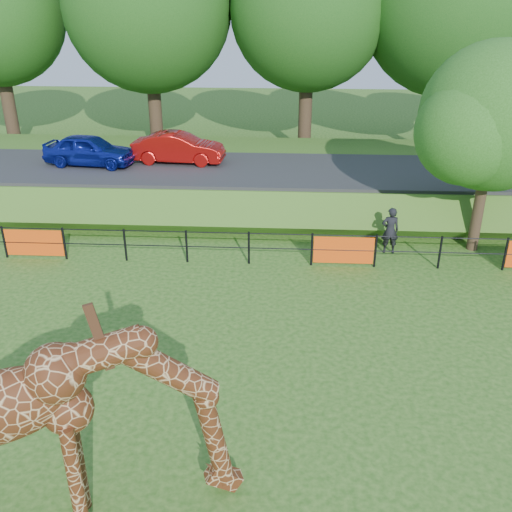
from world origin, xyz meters
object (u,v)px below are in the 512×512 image
(car_blue, at_px, (90,150))
(tree_east, at_px, (496,122))
(giraffe, at_px, (81,435))
(car_red, at_px, (179,148))
(visitor, at_px, (390,230))

(car_blue, xyz_separation_m, tree_east, (14.60, -4.49, 2.23))
(giraffe, bearing_deg, car_red, 76.14)
(visitor, height_order, tree_east, tree_east)
(giraffe, height_order, visitor, giraffe)
(visitor, bearing_deg, giraffe, 57.26)
(giraffe, xyz_separation_m, visitor, (6.47, 11.09, -1.00))
(giraffe, bearing_deg, visitor, 40.58)
(car_blue, distance_m, car_red, 3.64)
(car_blue, bearing_deg, tree_east, -99.70)
(giraffe, bearing_deg, tree_east, 31.59)
(car_blue, bearing_deg, giraffe, -154.90)
(giraffe, height_order, car_red, giraffe)
(car_blue, bearing_deg, car_red, -73.12)
(car_red, relative_size, tree_east, 0.56)
(giraffe, distance_m, tree_east, 15.16)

